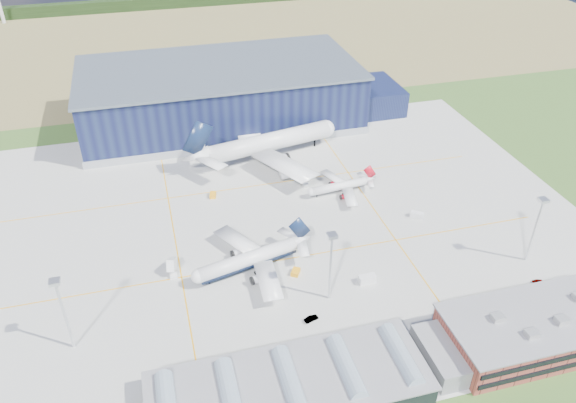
# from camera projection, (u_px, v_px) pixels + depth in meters

# --- Properties ---
(ground) EXTENTS (600.00, 600.00, 0.00)m
(ground) POSITION_uv_depth(u_px,v_px,m) (270.00, 242.00, 183.48)
(ground) COLOR #2F531F
(ground) RESTS_ON ground
(apron) EXTENTS (220.00, 160.00, 0.08)m
(apron) POSITION_uv_depth(u_px,v_px,m) (263.00, 224.00, 191.49)
(apron) COLOR #A0A19B
(apron) RESTS_ON ground
(farmland) EXTENTS (600.00, 220.00, 0.01)m
(farmland) POSITION_uv_depth(u_px,v_px,m) (189.00, 39.00, 360.17)
(farmland) COLOR olive
(farmland) RESTS_ON ground
(treeline) EXTENTS (600.00, 8.00, 8.00)m
(treeline) POSITION_uv_depth(u_px,v_px,m) (176.00, 2.00, 422.21)
(treeline) COLOR black
(treeline) RESTS_ON ground
(hangar) EXTENTS (145.00, 62.00, 26.10)m
(hangar) POSITION_uv_depth(u_px,v_px,m) (226.00, 96.00, 253.80)
(hangar) COLOR #101538
(hangar) RESTS_ON ground
(ops_building) EXTENTS (46.00, 23.00, 10.90)m
(ops_building) POSITION_uv_depth(u_px,v_px,m) (532.00, 330.00, 144.65)
(ops_building) COLOR brown
(ops_building) RESTS_ON ground
(glass_concourse) EXTENTS (78.00, 23.00, 8.60)m
(glass_concourse) POSITION_uv_depth(u_px,v_px,m) (304.00, 385.00, 131.83)
(glass_concourse) COLOR black
(glass_concourse) RESTS_ON ground
(light_mast_west) EXTENTS (2.60, 2.60, 23.00)m
(light_mast_west) POSITION_uv_depth(u_px,v_px,m) (61.00, 304.00, 137.72)
(light_mast_west) COLOR silver
(light_mast_west) RESTS_ON ground
(light_mast_center) EXTENTS (2.60, 2.60, 23.00)m
(light_mast_center) POSITION_uv_depth(u_px,v_px,m) (331.00, 256.00, 153.01)
(light_mast_center) COLOR silver
(light_mast_center) RESTS_ON ground
(light_mast_east) EXTENTS (2.60, 2.60, 23.00)m
(light_mast_east) POSITION_uv_depth(u_px,v_px,m) (537.00, 220.00, 167.22)
(light_mast_east) COLOR silver
(light_mast_east) RESTS_ON ground
(airliner_navy) EXTENTS (49.13, 48.47, 13.33)m
(airliner_navy) POSITION_uv_depth(u_px,v_px,m) (248.00, 253.00, 168.00)
(airliner_navy) COLOR silver
(airliner_navy) RESTS_ON ground
(airliner_red) EXTENTS (30.40, 29.84, 9.15)m
(airliner_red) POSITION_uv_depth(u_px,v_px,m) (339.00, 182.00, 205.49)
(airliner_red) COLOR silver
(airliner_red) RESTS_ON ground
(airliner_widebody) EXTENTS (79.63, 78.49, 22.03)m
(airliner_widebody) POSITION_uv_depth(u_px,v_px,m) (269.00, 133.00, 224.41)
(airliner_widebody) COLOR silver
(airliner_widebody) RESTS_ON ground
(gse_tug_b) EXTENTS (3.68, 4.04, 1.46)m
(gse_tug_b) POSITION_uv_depth(u_px,v_px,m) (296.00, 272.00, 169.78)
(gse_tug_b) COLOR orange
(gse_tug_b) RESTS_ON ground
(gse_cart_a) EXTENTS (2.22, 3.30, 1.42)m
(gse_cart_a) POSITION_uv_depth(u_px,v_px,m) (305.00, 184.00, 211.77)
(gse_cart_a) COLOR silver
(gse_cart_a) RESTS_ON ground
(gse_van_b) EXTENTS (4.81, 4.29, 2.04)m
(gse_van_b) POSITION_uv_depth(u_px,v_px,m) (417.00, 215.00, 194.43)
(gse_van_b) COLOR silver
(gse_van_b) RESTS_ON ground
(gse_tug_c) EXTENTS (2.89, 3.83, 1.50)m
(gse_tug_c) POSITION_uv_depth(u_px,v_px,m) (213.00, 195.00, 205.48)
(gse_tug_c) COLOR orange
(gse_tug_c) RESTS_ON ground
(gse_cart_b) EXTENTS (3.94, 3.51, 1.43)m
(gse_cart_b) POSITION_uv_depth(u_px,v_px,m) (247.00, 150.00, 234.00)
(gse_cart_b) COLOR silver
(gse_cart_b) RESTS_ON ground
(gse_van_c) EXTENTS (5.20, 2.56, 2.48)m
(gse_van_c) POSITION_uv_depth(u_px,v_px,m) (367.00, 279.00, 166.40)
(gse_van_c) COLOR silver
(gse_van_c) RESTS_ON ground
(airstair) EXTENTS (3.53, 6.02, 3.61)m
(airstair) POSITION_uv_depth(u_px,v_px,m) (172.00, 267.00, 170.09)
(airstair) COLOR silver
(airstair) RESTS_ON ground
(car_a) EXTENTS (3.23, 1.63, 1.05)m
(car_a) POSITION_uv_depth(u_px,v_px,m) (538.00, 281.00, 166.77)
(car_a) COLOR #99999E
(car_a) RESTS_ON ground
(car_b) EXTENTS (4.35, 2.57, 1.35)m
(car_b) POSITION_uv_depth(u_px,v_px,m) (311.00, 319.00, 153.78)
(car_b) COLOR #99999E
(car_b) RESTS_ON ground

